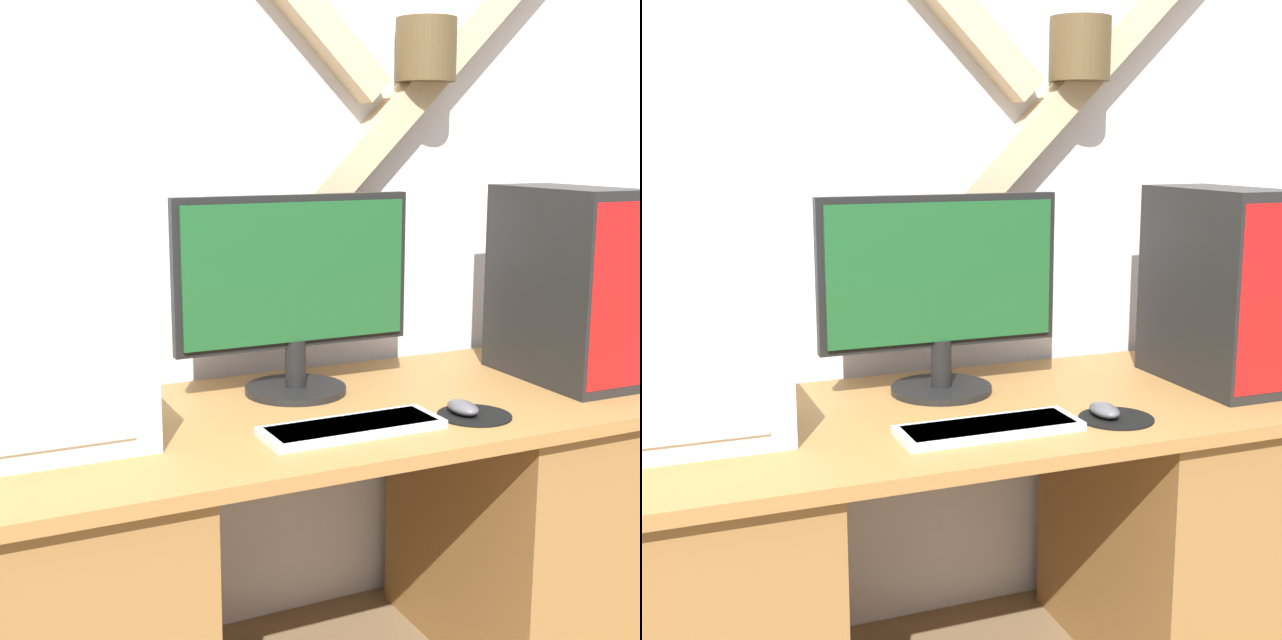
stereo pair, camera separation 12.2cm
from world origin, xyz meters
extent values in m
cube|color=silver|center=(0.00, 0.76, 1.35)|extent=(6.40, 0.05, 2.70)
cube|color=tan|center=(0.56, 0.70, 1.55)|extent=(1.01, 0.08, 1.01)
cylinder|color=#4C3D23|center=(0.44, 0.66, 1.53)|extent=(0.16, 0.16, 0.16)
cube|color=olive|center=(0.00, 0.35, 0.69)|extent=(1.65, 0.71, 0.03)
cube|color=olive|center=(-0.58, 0.35, 0.34)|extent=(0.46, 0.65, 0.68)
cube|color=olive|center=(0.58, 0.35, 0.34)|extent=(0.46, 0.65, 0.68)
cylinder|color=black|center=(0.00, 0.50, 0.71)|extent=(0.24, 0.24, 0.02)
cylinder|color=black|center=(0.00, 0.50, 0.78)|extent=(0.05, 0.05, 0.11)
cube|color=black|center=(0.00, 0.51, 1.00)|extent=(0.58, 0.03, 0.36)
cube|color=#194C23|center=(0.00, 0.49, 1.00)|extent=(0.55, 0.01, 0.33)
cube|color=silver|center=(-0.01, 0.18, 0.71)|extent=(0.38, 0.13, 0.02)
cube|color=white|center=(-0.01, 0.18, 0.72)|extent=(0.35, 0.11, 0.01)
cylinder|color=black|center=(0.28, 0.16, 0.71)|extent=(0.16, 0.16, 0.00)
ellipsoid|color=#4C4C51|center=(0.26, 0.18, 0.72)|extent=(0.05, 0.09, 0.03)
cube|color=black|center=(0.66, 0.34, 0.95)|extent=(0.19, 0.40, 0.48)
cube|color=red|center=(0.66, 0.14, 0.95)|extent=(0.17, 0.01, 0.43)
cube|color=beige|center=(-0.58, 0.38, 0.81)|extent=(0.36, 0.31, 0.20)
cube|color=white|center=(-0.58, 0.28, 0.75)|extent=(0.25, 0.14, 0.01)
camera|label=1|loc=(-0.82, -1.39, 1.30)|focal=50.00mm
camera|label=2|loc=(-0.71, -1.44, 1.30)|focal=50.00mm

